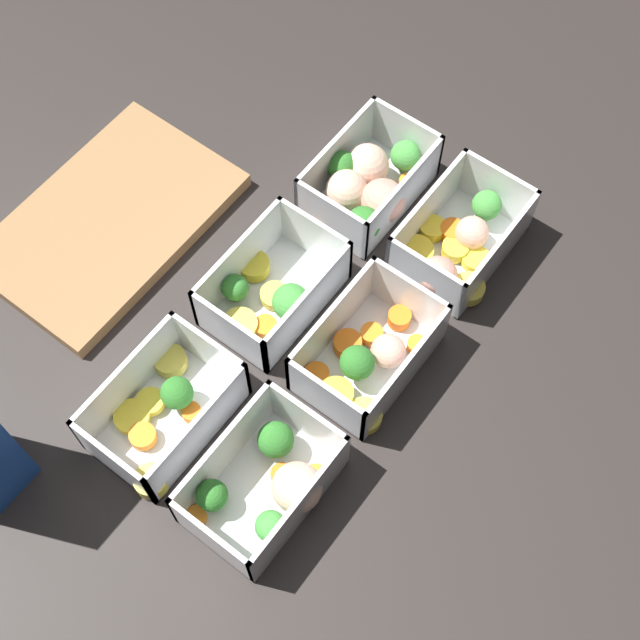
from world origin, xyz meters
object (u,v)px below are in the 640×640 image
container_near_right (458,243)px  container_far_left (164,410)px  container_near_center (367,357)px  container_far_right (367,185)px  container_far_center (271,292)px  container_near_left (270,483)px

container_near_right → container_far_left: 0.36m
container_near_center → container_far_right: 0.21m
container_far_center → container_near_center: bearing=-89.9°
container_far_left → container_far_center: size_ratio=1.05×
container_near_right → container_far_center: bearing=144.2°
container_near_right → container_far_right: (0.00, 0.12, 0.00)m
container_near_center → container_near_right: (0.17, 0.00, -0.00)m
container_far_right → container_near_center: bearing=-144.4°
container_near_center → container_far_center: (-0.00, 0.12, 0.00)m
container_far_center → container_far_right: same height
container_near_left → container_far_left: (-0.00, 0.13, -0.00)m
container_near_right → container_far_left: (-0.34, 0.13, -0.00)m
container_near_left → container_near_center: bearing=1.4°
container_near_right → container_far_right: same height
container_near_left → container_near_right: same height
container_near_left → container_far_left: 0.13m
container_near_left → container_far_right: same height
container_far_left → container_near_left: bearing=-88.0°
container_near_center → container_far_left: size_ratio=0.96×
container_near_right → container_near_left: bearing=-179.2°
container_near_right → container_far_left: bearing=159.6°
container_far_left → container_near_right: bearing=-20.4°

